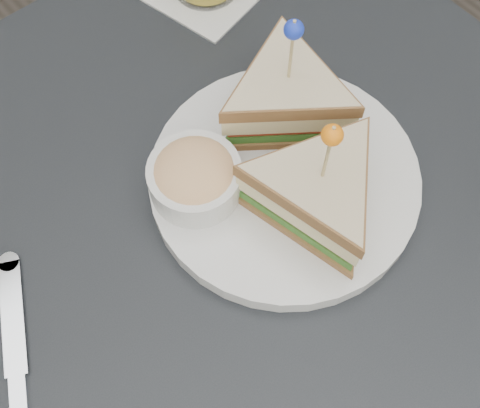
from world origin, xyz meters
name	(u,v)px	position (x,y,z in m)	size (l,w,h in m)	color
ground_plane	(239,385)	(0.00, 0.00, 0.00)	(3.50, 3.50, 0.00)	#3F3833
table	(239,268)	(0.00, 0.00, 0.67)	(0.80, 0.80, 0.75)	black
plate_meal	(287,155)	(0.08, 0.02, 0.79)	(0.32, 0.32, 0.16)	silver
cutlery_knife	(16,366)	(-0.23, 0.03, 0.75)	(0.10, 0.19, 0.01)	silver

